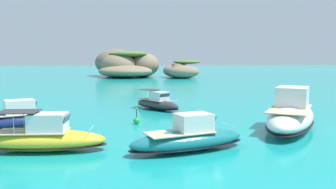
% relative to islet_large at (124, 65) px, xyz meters
% --- Properties ---
extents(ground_plane, '(400.00, 400.00, 0.00)m').
position_rel_islet_large_xyz_m(ground_plane, '(6.69, -75.58, -3.24)').
color(ground_plane, teal).
extents(islet_large, '(20.36, 26.61, 7.73)m').
position_rel_islet_large_xyz_m(islet_large, '(0.00, 0.00, 0.00)').
color(islet_large, '#756651').
rests_on(islet_large, ground).
extents(islet_small, '(11.48, 14.96, 4.78)m').
position_rel_islet_large_xyz_m(islet_small, '(15.20, -7.39, -1.23)').
color(islet_small, '#84755B').
rests_on(islet_small, ground).
extents(motorboat_white, '(8.65, 11.08, 3.24)m').
position_rel_islet_large_xyz_m(motorboat_white, '(14.18, -73.10, -2.16)').
color(motorboat_white, white).
rests_on(motorboat_white, ground).
extents(motorboat_yellow, '(7.79, 2.77, 2.40)m').
position_rel_islet_large_xyz_m(motorboat_yellow, '(-3.42, -77.56, -2.47)').
color(motorboat_yellow, yellow).
rests_on(motorboat_yellow, ground).
extents(motorboat_navy, '(7.97, 5.34, 2.28)m').
position_rel_islet_large_xyz_m(motorboat_navy, '(-7.05, -71.02, -2.48)').
color(motorboat_navy, navy).
rests_on(motorboat_navy, ground).
extents(motorboat_charcoal, '(5.36, 6.46, 2.05)m').
position_rel_islet_large_xyz_m(motorboat_charcoal, '(4.62, -62.13, -2.58)').
color(motorboat_charcoal, '#2D2D33').
rests_on(motorboat_charcoal, ground).
extents(motorboat_teal, '(7.82, 4.45, 2.21)m').
position_rel_islet_large_xyz_m(motorboat_teal, '(5.22, -78.44, -2.50)').
color(motorboat_teal, '#19727A').
rests_on(motorboat_teal, ground).
extents(channel_buoy, '(0.56, 0.56, 1.48)m').
position_rel_islet_large_xyz_m(channel_buoy, '(2.28, -69.97, -2.90)').
color(channel_buoy, green).
rests_on(channel_buoy, ground).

